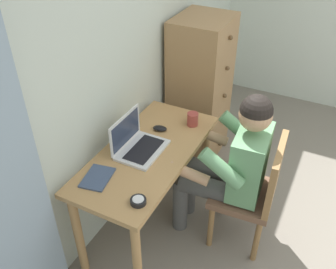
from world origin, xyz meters
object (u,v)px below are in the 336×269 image
(notebook_pad, at_px, (97,178))
(coffee_mug, at_px, (193,119))
(computer_mouse, at_px, (160,128))
(laptop, at_px, (137,143))
(person_seated, at_px, (231,162))
(desk, at_px, (148,165))
(chair, at_px, (254,190))
(desk_clock, at_px, (138,201))
(dresser, at_px, (200,90))

(notebook_pad, relative_size, coffee_mug, 1.75)
(computer_mouse, bearing_deg, coffee_mug, -56.69)
(laptop, bearing_deg, person_seated, -68.02)
(desk, distance_m, chair, 0.73)
(desk_clock, xyz_separation_m, coffee_mug, (0.84, 0.05, 0.03))
(person_seated, bearing_deg, coffee_mug, 61.00)
(chair, bearing_deg, desk, 108.29)
(person_seated, xyz_separation_m, notebook_pad, (-0.58, 0.64, 0.07))
(computer_mouse, bearing_deg, dresser, -8.60)
(laptop, bearing_deg, chair, -72.13)
(dresser, distance_m, notebook_pad, 1.42)
(chair, height_order, laptop, laptop)
(chair, bearing_deg, laptop, 107.87)
(computer_mouse, distance_m, coffee_mug, 0.25)
(chair, distance_m, notebook_pad, 1.04)
(desk, bearing_deg, person_seated, -66.94)
(notebook_pad, bearing_deg, person_seated, -58.23)
(laptop, xyz_separation_m, desk_clock, (-0.41, -0.25, -0.04))
(desk_clock, bearing_deg, computer_mouse, 18.37)
(dresser, relative_size, notebook_pad, 6.12)
(person_seated, bearing_deg, dresser, 34.32)
(dresser, relative_size, person_seated, 1.09)
(chair, relative_size, notebook_pad, 4.10)
(chair, distance_m, desk_clock, 0.86)
(desk, distance_m, person_seated, 0.55)
(desk_clock, bearing_deg, dresser, 9.73)
(dresser, xyz_separation_m, chair, (-0.82, -0.75, -0.16))
(desk, bearing_deg, desk_clock, -156.57)
(dresser, bearing_deg, person_seated, -145.68)
(laptop, bearing_deg, notebook_pad, 169.35)
(person_seated, xyz_separation_m, laptop, (-0.23, 0.57, 0.11))
(chair, height_order, person_seated, person_seated)
(chair, relative_size, desk_clock, 9.57)
(desk, relative_size, chair, 1.36)
(desk, distance_m, coffee_mug, 0.47)
(desk, xyz_separation_m, chair, (0.23, -0.68, -0.13))
(desk, height_order, notebook_pad, notebook_pad)
(chair, relative_size, computer_mouse, 8.61)
(person_seated, distance_m, desk_clock, 0.72)
(computer_mouse, bearing_deg, chair, -102.26)
(dresser, bearing_deg, computer_mouse, -177.88)
(desk, xyz_separation_m, coffee_mug, (0.42, -0.14, 0.17))
(dresser, xyz_separation_m, coffee_mug, (-0.63, -0.21, 0.13))
(dresser, distance_m, coffee_mug, 0.68)
(laptop, xyz_separation_m, notebook_pad, (-0.35, 0.07, -0.05))
(laptop, bearing_deg, dresser, -0.04)
(desk_clock, height_order, coffee_mug, coffee_mug)
(chair, bearing_deg, notebook_pad, 125.86)
(desk_clock, bearing_deg, person_seated, -26.30)
(computer_mouse, height_order, notebook_pad, computer_mouse)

